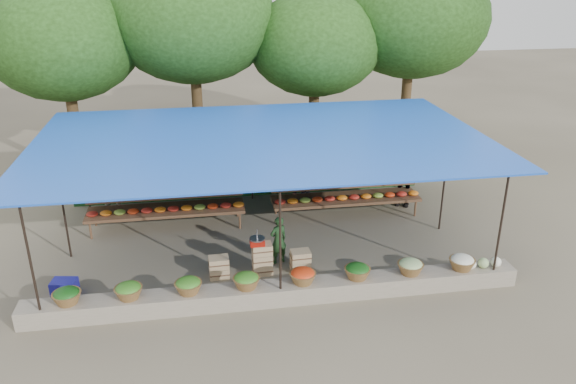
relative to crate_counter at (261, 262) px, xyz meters
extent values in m
plane|color=brown|center=(0.26, 1.56, -0.31)|extent=(60.00, 60.00, 0.00)
cube|color=#736C5C|center=(0.26, -1.19, -0.11)|extent=(10.60, 0.55, 0.40)
cylinder|color=black|center=(-4.54, -1.34, 1.09)|extent=(0.05, 0.05, 2.80)
cylinder|color=black|center=(0.26, -1.34, 1.09)|extent=(0.05, 0.05, 2.80)
cylinder|color=black|center=(5.06, -1.34, 1.09)|extent=(0.05, 0.05, 2.80)
cylinder|color=black|center=(-4.54, 1.56, 1.09)|extent=(0.05, 0.05, 2.80)
cylinder|color=black|center=(5.06, 1.56, 1.09)|extent=(0.05, 0.05, 2.80)
cylinder|color=black|center=(-4.54, 4.46, 1.09)|extent=(0.05, 0.05, 2.80)
cylinder|color=black|center=(0.26, 4.46, 1.09)|extent=(0.05, 0.05, 2.80)
cylinder|color=black|center=(5.06, 4.46, 1.09)|extent=(0.05, 0.05, 2.80)
cube|color=blue|center=(0.26, 1.56, 2.49)|extent=(10.80, 6.60, 0.04)
cube|color=blue|center=(0.26, -0.44, 2.31)|extent=(10.80, 2.19, 0.26)
cube|color=blue|center=(0.26, 3.56, 2.31)|extent=(10.80, 2.19, 0.26)
cylinder|color=#A4A4A9|center=(0.26, 2.96, 1.71)|extent=(9.60, 0.01, 0.01)
ellipsoid|color=yellow|center=(-4.24, 2.96, 1.43)|extent=(0.23, 0.17, 0.30)
ellipsoid|color=yellow|center=(-3.71, 2.96, 1.43)|extent=(0.23, 0.17, 0.30)
ellipsoid|color=yellow|center=(-3.19, 2.96, 1.43)|extent=(0.23, 0.17, 0.30)
ellipsoid|color=yellow|center=(-2.66, 2.96, 1.43)|extent=(0.23, 0.17, 0.30)
ellipsoid|color=yellow|center=(-2.13, 2.96, 1.43)|extent=(0.23, 0.17, 0.30)
ellipsoid|color=yellow|center=(-1.60, 2.96, 1.43)|extent=(0.23, 0.17, 0.30)
ellipsoid|color=yellow|center=(-1.07, 2.96, 1.43)|extent=(0.23, 0.17, 0.30)
ellipsoid|color=yellow|center=(-0.54, 2.96, 1.43)|extent=(0.23, 0.17, 0.30)
ellipsoid|color=yellow|center=(-0.01, 2.96, 1.43)|extent=(0.23, 0.17, 0.30)
ellipsoid|color=yellow|center=(0.52, 2.96, 1.43)|extent=(0.23, 0.17, 0.30)
ellipsoid|color=yellow|center=(1.05, 2.96, 1.43)|extent=(0.23, 0.17, 0.30)
ellipsoid|color=yellow|center=(1.58, 2.96, 1.43)|extent=(0.23, 0.17, 0.30)
ellipsoid|color=yellow|center=(2.11, 2.96, 1.43)|extent=(0.23, 0.17, 0.30)
ellipsoid|color=yellow|center=(2.64, 2.96, 1.43)|extent=(0.23, 0.17, 0.30)
ellipsoid|color=yellow|center=(3.17, 2.96, 1.43)|extent=(0.23, 0.17, 0.30)
ellipsoid|color=yellow|center=(3.70, 2.96, 1.43)|extent=(0.23, 0.17, 0.30)
ellipsoid|color=yellow|center=(4.23, 2.96, 1.43)|extent=(0.23, 0.17, 0.30)
ellipsoid|color=yellow|center=(4.76, 2.96, 1.43)|extent=(0.23, 0.17, 0.30)
ellipsoid|color=#174E14|center=(-4.04, -1.19, 0.31)|extent=(0.52, 0.52, 0.23)
ellipsoid|color=#3A7D21|center=(-2.84, -1.19, 0.31)|extent=(0.52, 0.52, 0.23)
ellipsoid|color=#3A7D21|center=(-1.64, -1.19, 0.31)|extent=(0.52, 0.52, 0.23)
ellipsoid|color=#3A7D21|center=(-0.44, -1.19, 0.31)|extent=(0.52, 0.52, 0.23)
ellipsoid|color=red|center=(0.76, -1.19, 0.31)|extent=(0.52, 0.52, 0.23)
ellipsoid|color=#174E14|center=(1.96, -1.19, 0.31)|extent=(0.52, 0.52, 0.23)
ellipsoid|color=#9EC279|center=(3.16, -1.19, 0.31)|extent=(0.52, 0.52, 0.23)
ellipsoid|color=white|center=(4.36, -1.19, 0.31)|extent=(0.52, 0.52, 0.23)
cube|color=#17421D|center=(0.26, 4.71, 0.94)|extent=(10.60, 0.06, 2.50)
cylinder|color=#392714|center=(-5.24, 7.36, 1.67)|extent=(0.36, 0.36, 3.97)
ellipsoid|color=black|center=(-5.24, 7.36, 4.15)|extent=(4.77, 4.77, 3.69)
cylinder|color=#392714|center=(-1.24, 7.76, 1.93)|extent=(0.36, 0.36, 4.48)
ellipsoid|color=black|center=(-1.24, 7.76, 4.73)|extent=(5.39, 5.39, 4.17)
cylinder|color=#392714|center=(2.76, 7.46, 1.55)|extent=(0.36, 0.36, 3.71)
ellipsoid|color=black|center=(2.76, 7.46, 3.87)|extent=(4.47, 4.47, 3.45)
cylinder|color=#392714|center=(6.26, 7.86, 1.87)|extent=(0.36, 0.36, 4.35)
ellipsoid|color=black|center=(6.26, 7.86, 4.59)|extent=(5.24, 5.24, 4.05)
cube|color=#503A20|center=(-2.24, 2.86, 0.19)|extent=(4.20, 0.95, 0.08)
cube|color=#503A20|center=(-2.24, 3.16, 0.47)|extent=(4.20, 0.35, 0.06)
cylinder|color=#503A20|center=(-4.19, 2.46, -0.06)|extent=(0.06, 0.06, 0.50)
cylinder|color=#503A20|center=(-0.29, 2.46, -0.06)|extent=(0.06, 0.06, 0.50)
cylinder|color=#503A20|center=(-4.19, 3.26, -0.06)|extent=(0.06, 0.06, 0.50)
cylinder|color=#503A20|center=(-0.29, 3.26, -0.06)|extent=(0.06, 0.06, 0.50)
ellipsoid|color=#AF2419|center=(-4.14, 2.71, 0.29)|extent=(0.31, 0.26, 0.13)
ellipsoid|color=#81A532|center=(-4.14, 3.16, 0.56)|extent=(0.26, 0.22, 0.12)
ellipsoid|color=orange|center=(-3.79, 2.71, 0.29)|extent=(0.31, 0.26, 0.13)
ellipsoid|color=red|center=(-3.79, 3.16, 0.56)|extent=(0.26, 0.22, 0.12)
ellipsoid|color=#81A532|center=(-3.44, 2.71, 0.29)|extent=(0.31, 0.26, 0.13)
ellipsoid|color=#AF2419|center=(-3.44, 3.16, 0.56)|extent=(0.26, 0.22, 0.12)
ellipsoid|color=red|center=(-3.09, 2.71, 0.29)|extent=(0.31, 0.26, 0.13)
ellipsoid|color=orange|center=(-3.09, 3.16, 0.56)|extent=(0.26, 0.22, 0.12)
ellipsoid|color=#AF2419|center=(-2.74, 2.71, 0.29)|extent=(0.31, 0.26, 0.13)
ellipsoid|color=#AF2419|center=(-2.74, 3.16, 0.56)|extent=(0.26, 0.22, 0.12)
ellipsoid|color=orange|center=(-2.39, 2.71, 0.29)|extent=(0.31, 0.26, 0.13)
ellipsoid|color=orange|center=(-2.39, 3.16, 0.56)|extent=(0.26, 0.22, 0.12)
ellipsoid|color=#AF2419|center=(-2.04, 2.71, 0.29)|extent=(0.31, 0.26, 0.13)
ellipsoid|color=#81A532|center=(-2.04, 3.16, 0.56)|extent=(0.26, 0.22, 0.12)
ellipsoid|color=orange|center=(-1.69, 2.71, 0.29)|extent=(0.31, 0.26, 0.13)
ellipsoid|color=red|center=(-1.69, 3.16, 0.56)|extent=(0.26, 0.22, 0.12)
ellipsoid|color=#81A532|center=(-1.34, 2.71, 0.29)|extent=(0.31, 0.26, 0.13)
ellipsoid|color=#AF2419|center=(-1.34, 3.16, 0.56)|extent=(0.26, 0.22, 0.12)
ellipsoid|color=red|center=(-0.99, 2.71, 0.29)|extent=(0.31, 0.26, 0.13)
ellipsoid|color=orange|center=(-0.99, 3.16, 0.56)|extent=(0.26, 0.22, 0.12)
ellipsoid|color=#AF2419|center=(-0.64, 2.71, 0.29)|extent=(0.31, 0.26, 0.13)
ellipsoid|color=#AF2419|center=(-0.64, 3.16, 0.56)|extent=(0.26, 0.22, 0.12)
ellipsoid|color=orange|center=(-0.29, 2.71, 0.29)|extent=(0.31, 0.26, 0.13)
ellipsoid|color=orange|center=(-0.29, 3.16, 0.56)|extent=(0.26, 0.22, 0.12)
cube|color=#503A20|center=(2.76, 2.86, 0.19)|extent=(4.20, 0.95, 0.08)
cube|color=#503A20|center=(2.76, 3.16, 0.47)|extent=(4.20, 0.35, 0.06)
cylinder|color=#503A20|center=(0.81, 2.46, -0.06)|extent=(0.06, 0.06, 0.50)
cylinder|color=#503A20|center=(4.71, 2.46, -0.06)|extent=(0.06, 0.06, 0.50)
cylinder|color=#503A20|center=(0.81, 3.26, -0.06)|extent=(0.06, 0.06, 0.50)
cylinder|color=#503A20|center=(4.71, 3.26, -0.06)|extent=(0.06, 0.06, 0.50)
ellipsoid|color=#AF2419|center=(0.86, 2.71, 0.29)|extent=(0.31, 0.26, 0.13)
ellipsoid|color=#81A532|center=(0.86, 3.16, 0.56)|extent=(0.26, 0.22, 0.12)
ellipsoid|color=orange|center=(1.21, 2.71, 0.29)|extent=(0.31, 0.26, 0.13)
ellipsoid|color=red|center=(1.21, 3.16, 0.56)|extent=(0.26, 0.22, 0.12)
ellipsoid|color=#81A532|center=(1.56, 2.71, 0.29)|extent=(0.31, 0.26, 0.13)
ellipsoid|color=#AF2419|center=(1.56, 3.16, 0.56)|extent=(0.26, 0.22, 0.12)
ellipsoid|color=red|center=(1.91, 2.71, 0.29)|extent=(0.31, 0.26, 0.13)
ellipsoid|color=orange|center=(1.91, 3.16, 0.56)|extent=(0.26, 0.22, 0.12)
ellipsoid|color=#AF2419|center=(2.26, 2.71, 0.29)|extent=(0.31, 0.26, 0.13)
ellipsoid|color=#AF2419|center=(2.26, 3.16, 0.56)|extent=(0.26, 0.22, 0.12)
ellipsoid|color=orange|center=(2.61, 2.71, 0.29)|extent=(0.31, 0.26, 0.13)
ellipsoid|color=orange|center=(2.61, 3.16, 0.56)|extent=(0.26, 0.22, 0.12)
ellipsoid|color=#AF2419|center=(2.96, 2.71, 0.29)|extent=(0.31, 0.26, 0.13)
ellipsoid|color=#81A532|center=(2.96, 3.16, 0.56)|extent=(0.26, 0.22, 0.12)
ellipsoid|color=orange|center=(3.31, 2.71, 0.29)|extent=(0.31, 0.26, 0.13)
ellipsoid|color=red|center=(3.31, 3.16, 0.56)|extent=(0.26, 0.22, 0.12)
ellipsoid|color=#81A532|center=(3.66, 2.71, 0.29)|extent=(0.31, 0.26, 0.13)
ellipsoid|color=#AF2419|center=(3.66, 3.16, 0.56)|extent=(0.26, 0.22, 0.12)
ellipsoid|color=red|center=(4.01, 2.71, 0.29)|extent=(0.31, 0.26, 0.13)
ellipsoid|color=orange|center=(4.01, 3.16, 0.56)|extent=(0.26, 0.22, 0.12)
ellipsoid|color=#AF2419|center=(4.36, 2.71, 0.29)|extent=(0.31, 0.26, 0.13)
ellipsoid|color=#AF2419|center=(4.36, 3.16, 0.56)|extent=(0.26, 0.22, 0.12)
ellipsoid|color=orange|center=(4.71, 2.71, 0.29)|extent=(0.31, 0.26, 0.13)
ellipsoid|color=orange|center=(4.71, 3.16, 0.56)|extent=(0.26, 0.22, 0.12)
cube|color=tan|center=(-0.97, 0.00, -0.19)|extent=(0.46, 0.36, 0.25)
cube|color=tan|center=(-0.97, 0.00, 0.07)|extent=(0.46, 0.36, 0.25)
cube|color=tan|center=(0.03, 0.00, -0.19)|extent=(0.46, 0.36, 0.25)
cube|color=tan|center=(0.03, 0.00, 0.07)|extent=(0.46, 0.36, 0.25)
cube|color=tan|center=(0.03, 0.00, 0.33)|extent=(0.46, 0.36, 0.25)
cube|color=tan|center=(0.93, 0.00, -0.19)|extent=(0.46, 0.36, 0.25)
cube|color=tan|center=(0.93, 0.00, 0.07)|extent=(0.46, 0.36, 0.25)
cube|color=#AA180D|center=(-0.08, 0.00, 0.53)|extent=(0.33, 0.29, 0.13)
cylinder|color=#A4A4A9|center=(-0.08, 0.00, 0.61)|extent=(0.35, 0.35, 0.03)
cylinder|color=#A4A4A9|center=(-0.08, 0.00, 0.71)|extent=(0.03, 0.03, 0.24)
imported|color=#193719|center=(0.47, 0.46, 0.29)|extent=(0.52, 0.43, 1.20)
imported|color=slate|center=(-3.69, 3.80, 0.55)|extent=(0.94, 0.79, 1.71)
imported|color=slate|center=(1.75, 3.54, 0.45)|extent=(1.13, 0.92, 1.52)
imported|color=slate|center=(4.61, 3.30, 0.61)|extent=(1.16, 0.90, 1.84)
cube|color=navy|center=(-3.29, -0.91, -0.18)|extent=(0.50, 0.41, 0.27)
cube|color=navy|center=(-4.35, -0.13, -0.15)|extent=(0.58, 0.46, 0.31)
camera|label=1|loc=(-1.21, -11.32, 6.48)|focal=35.00mm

